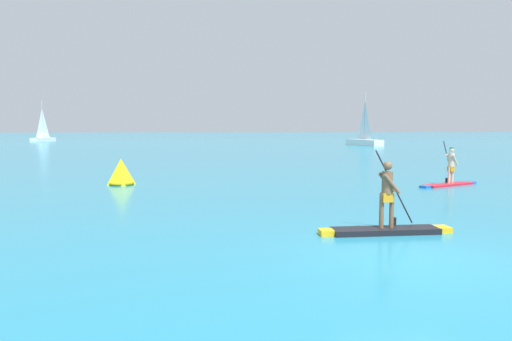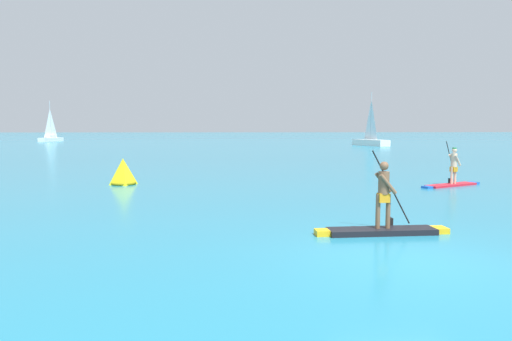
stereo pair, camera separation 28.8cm
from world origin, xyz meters
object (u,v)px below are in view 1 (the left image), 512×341
(race_marker_buoy, at_px, (121,173))
(sailboat_left_horizon, at_px, (43,136))
(sailboat_right_horizon, at_px, (364,139))
(paddleboarder_mid_center, at_px, (386,220))
(paddleboarder_far_right, at_px, (449,177))

(race_marker_buoy, bearing_deg, sailboat_left_horizon, 112.28)
(race_marker_buoy, xyz_separation_m, sailboat_right_horizon, (24.77, 42.72, 0.32))
(paddleboarder_mid_center, relative_size, sailboat_left_horizon, 0.45)
(paddleboarder_mid_center, relative_size, race_marker_buoy, 2.77)
(paddleboarder_mid_center, xyz_separation_m, sailboat_right_horizon, (16.40, 53.08, 0.51))
(paddleboarder_far_right, distance_m, sailboat_left_horizon, 77.96)
(sailboat_left_horizon, height_order, sailboat_right_horizon, sailboat_right_horizon)
(sailboat_left_horizon, bearing_deg, sailboat_right_horizon, -100.56)
(paddleboarder_far_right, relative_size, sailboat_left_horizon, 0.44)
(race_marker_buoy, relative_size, sailboat_left_horizon, 0.16)
(paddleboarder_mid_center, distance_m, paddleboarder_far_right, 10.84)
(sailboat_left_horizon, distance_m, sailboat_right_horizon, 55.87)
(paddleboarder_mid_center, xyz_separation_m, paddleboarder_far_right, (6.16, 8.92, 0.05))
(sailboat_left_horizon, xyz_separation_m, sailboat_right_horizon, (51.32, -22.09, -0.06))
(paddleboarder_mid_center, xyz_separation_m, race_marker_buoy, (-8.38, 10.36, 0.19))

